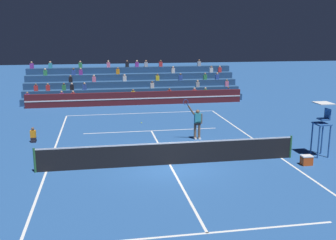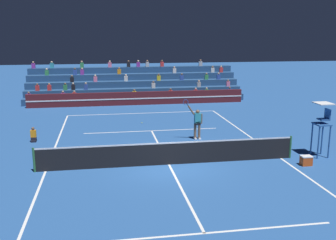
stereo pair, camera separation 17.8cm
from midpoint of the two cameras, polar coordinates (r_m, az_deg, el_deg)
ground_plane at (r=18.22m, az=-0.03°, el=-6.49°), size 120.00×120.00×0.00m
court_lines at (r=18.22m, az=-0.03°, el=-6.47°), size 11.10×23.90×0.01m
tennis_net at (r=18.05m, az=-0.03°, el=-4.85°), size 12.00×0.10×1.10m
sponsor_banner_wall at (r=32.98m, az=-4.68°, el=3.14°), size 18.00×0.26×1.10m
bleacher_stand at (r=36.66m, az=-5.26°, el=4.83°), size 19.08×4.75×3.38m
umpire_chair at (r=20.40m, az=21.31°, el=-0.27°), size 0.76×0.84×2.67m
ball_kid_courtside at (r=23.04m, az=-19.18°, el=-2.25°), size 0.30×0.36×0.84m
tennis_player at (r=22.25m, az=4.01°, el=-0.34°), size 1.21×0.33×2.40m
tennis_ball at (r=26.37m, az=-4.07°, el=-0.40°), size 0.07×0.07×0.07m
equipment_cooler at (r=19.18m, az=19.21°, el=-5.52°), size 0.50×0.38×0.45m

